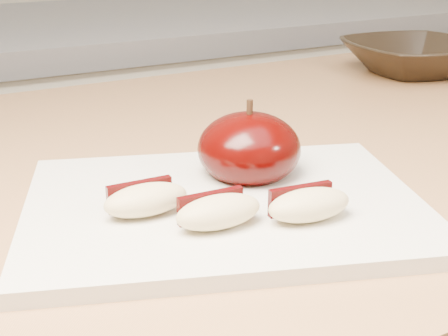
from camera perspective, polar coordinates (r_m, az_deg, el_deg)
back_cabinet at (r=1.39m, az=-14.33°, el=-6.55°), size 2.40×0.62×0.94m
cutting_board at (r=0.47m, az=0.00°, el=-3.52°), size 0.35×0.30×0.01m
apple_half at (r=0.51m, az=2.31°, el=1.78°), size 0.11×0.11×0.07m
apple_wedge_a at (r=0.44m, az=-7.21°, el=-2.84°), size 0.06×0.03×0.02m
apple_wedge_b at (r=0.42m, az=-0.59°, el=-3.96°), size 0.06×0.03×0.02m
apple_wedge_c at (r=0.43m, az=7.70°, el=-3.29°), size 0.06×0.04×0.02m
bowl at (r=0.97m, az=16.94°, el=9.68°), size 0.22×0.22×0.05m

